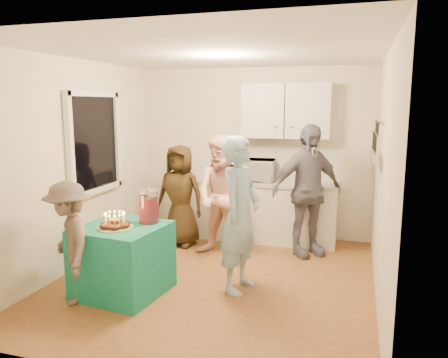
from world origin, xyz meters
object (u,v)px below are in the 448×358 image
(woman_back_left, at_px, (180,196))
(woman_back_right, at_px, (307,191))
(party_table, at_px, (123,260))
(woman_back_center, at_px, (224,197))
(man_birthday, at_px, (240,215))
(counter, at_px, (262,212))
(microwave, at_px, (255,170))
(punch_jar, at_px, (149,207))
(child_near_left, at_px, (69,242))

(woman_back_left, distance_m, woman_back_right, 1.82)
(party_table, height_order, woman_back_center, woman_back_center)
(man_birthday, bearing_deg, counter, 13.94)
(party_table, relative_size, woman_back_center, 0.52)
(party_table, xyz_separation_m, man_birthday, (1.19, 0.47, 0.48))
(party_table, distance_m, man_birthday, 1.37)
(microwave, height_order, punch_jar, microwave)
(counter, xyz_separation_m, child_near_left, (-1.46, -2.69, 0.21))
(man_birthday, bearing_deg, woman_back_center, 36.11)
(counter, distance_m, party_table, 2.57)
(woman_back_center, distance_m, child_near_left, 2.12)
(punch_jar, xyz_separation_m, woman_back_center, (0.48, 1.24, -0.11))
(woman_back_left, bearing_deg, party_table, -85.78)
(woman_back_right, bearing_deg, woman_back_center, 161.47)
(party_table, relative_size, woman_back_left, 0.58)
(counter, xyz_separation_m, man_birthday, (0.15, -1.88, 0.43))
(child_near_left, bearing_deg, woman_back_left, 123.23)
(punch_jar, relative_size, man_birthday, 0.20)
(man_birthday, distance_m, child_near_left, 1.81)
(counter, distance_m, woman_back_center, 1.04)
(party_table, xyz_separation_m, punch_jar, (0.22, 0.21, 0.55))
(microwave, relative_size, woman_back_left, 0.39)
(microwave, distance_m, woman_back_right, 0.99)
(woman_back_center, bearing_deg, woman_back_left, 167.13)
(woman_back_right, bearing_deg, punch_jar, -172.24)
(man_birthday, height_order, woman_back_right, woman_back_right)
(microwave, height_order, man_birthday, man_birthday)
(man_birthday, bearing_deg, woman_back_left, 53.86)
(counter, relative_size, man_birthday, 1.28)
(woman_back_center, relative_size, woman_back_right, 0.92)
(child_near_left, bearing_deg, man_birthday, 69.94)
(woman_back_left, height_order, child_near_left, woman_back_left)
(child_near_left, bearing_deg, woman_back_right, 88.25)
(microwave, xyz_separation_m, child_near_left, (-1.34, -2.69, -0.43))
(party_table, bearing_deg, woman_back_left, 91.66)
(punch_jar, bearing_deg, microwave, 71.63)
(woman_back_center, bearing_deg, child_near_left, -113.59)
(party_table, height_order, man_birthday, man_birthday)
(woman_back_center, bearing_deg, woman_back_right, 28.48)
(punch_jar, bearing_deg, woman_back_center, 68.76)
(counter, relative_size, woman_back_right, 1.22)
(woman_back_left, bearing_deg, counter, 31.55)
(woman_back_center, height_order, child_near_left, woman_back_center)
(punch_jar, distance_m, woman_back_left, 1.56)
(microwave, xyz_separation_m, party_table, (-0.93, -2.35, -0.69))
(party_table, bearing_deg, man_birthday, 21.47)
(party_table, relative_size, punch_jar, 2.50)
(woman_back_right, bearing_deg, counter, 105.96)
(man_birthday, xyz_separation_m, woman_back_right, (0.57, 1.37, 0.04))
(party_table, distance_m, woman_back_center, 1.67)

